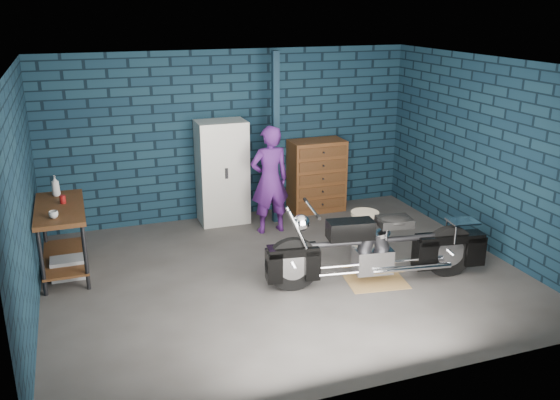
{
  "coord_description": "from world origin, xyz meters",
  "views": [
    {
      "loc": [
        -2.41,
        -6.59,
        3.38
      ],
      "look_at": [
        0.04,
        0.3,
        0.94
      ],
      "focal_mm": 38.0,
      "sensor_mm": 36.0,
      "label": 1
    }
  ],
  "objects_px": {
    "motorcycle": "(378,243)",
    "storage_bin": "(68,268)",
    "person": "(270,180)",
    "workbench": "(63,240)",
    "tool_chest": "(317,176)",
    "shop_stool": "(364,236)",
    "locker": "(222,172)"
  },
  "relations": [
    {
      "from": "motorcycle",
      "to": "storage_bin",
      "type": "bearing_deg",
      "value": 166.87
    },
    {
      "from": "storage_bin",
      "to": "locker",
      "type": "relative_size",
      "value": 0.25
    },
    {
      "from": "person",
      "to": "workbench",
      "type": "bearing_deg",
      "value": 7.55
    },
    {
      "from": "storage_bin",
      "to": "workbench",
      "type": "bearing_deg",
      "value": 96.2
    },
    {
      "from": "workbench",
      "to": "tool_chest",
      "type": "height_order",
      "value": "tool_chest"
    },
    {
      "from": "motorcycle",
      "to": "workbench",
      "type": "bearing_deg",
      "value": 164.55
    },
    {
      "from": "motorcycle",
      "to": "storage_bin",
      "type": "xyz_separation_m",
      "value": [
        -3.69,
        1.45,
        -0.4
      ]
    },
    {
      "from": "locker",
      "to": "tool_chest",
      "type": "height_order",
      "value": "locker"
    },
    {
      "from": "storage_bin",
      "to": "locker",
      "type": "bearing_deg",
      "value": 29.17
    },
    {
      "from": "person",
      "to": "locker",
      "type": "relative_size",
      "value": 1.01
    },
    {
      "from": "motorcycle",
      "to": "locker",
      "type": "xyz_separation_m",
      "value": [
        -1.28,
        2.8,
        0.29
      ]
    },
    {
      "from": "motorcycle",
      "to": "locker",
      "type": "distance_m",
      "value": 3.09
    },
    {
      "from": "motorcycle",
      "to": "shop_stool",
      "type": "distance_m",
      "value": 0.74
    },
    {
      "from": "motorcycle",
      "to": "locker",
      "type": "height_order",
      "value": "locker"
    },
    {
      "from": "workbench",
      "to": "motorcycle",
      "type": "bearing_deg",
      "value": -23.8
    },
    {
      "from": "locker",
      "to": "person",
      "type": "bearing_deg",
      "value": -49.9
    },
    {
      "from": "person",
      "to": "storage_bin",
      "type": "bearing_deg",
      "value": 11.02
    },
    {
      "from": "workbench",
      "to": "motorcycle",
      "type": "xyz_separation_m",
      "value": [
        3.71,
        -1.64,
        0.08
      ]
    },
    {
      "from": "person",
      "to": "locker",
      "type": "xyz_separation_m",
      "value": [
        -0.57,
        0.67,
        -0.01
      ]
    },
    {
      "from": "tool_chest",
      "to": "storage_bin",
      "type": "bearing_deg",
      "value": -161.59
    },
    {
      "from": "workbench",
      "to": "motorcycle",
      "type": "distance_m",
      "value": 4.05
    },
    {
      "from": "workbench",
      "to": "person",
      "type": "xyz_separation_m",
      "value": [
        3.0,
        0.49,
        0.38
      ]
    },
    {
      "from": "workbench",
      "to": "tool_chest",
      "type": "bearing_deg",
      "value": 15.96
    },
    {
      "from": "person",
      "to": "locker",
      "type": "height_order",
      "value": "person"
    },
    {
      "from": "person",
      "to": "storage_bin",
      "type": "height_order",
      "value": "person"
    },
    {
      "from": "motorcycle",
      "to": "locker",
      "type": "relative_size",
      "value": 1.48
    },
    {
      "from": "shop_stool",
      "to": "workbench",
      "type": "bearing_deg",
      "value": 166.31
    },
    {
      "from": "tool_chest",
      "to": "locker",
      "type": "bearing_deg",
      "value": 180.0
    },
    {
      "from": "person",
      "to": "tool_chest",
      "type": "bearing_deg",
      "value": -149.43
    },
    {
      "from": "storage_bin",
      "to": "tool_chest",
      "type": "relative_size",
      "value": 0.35
    },
    {
      "from": "person",
      "to": "shop_stool",
      "type": "bearing_deg",
      "value": 119.71
    },
    {
      "from": "shop_stool",
      "to": "motorcycle",
      "type": "bearing_deg",
      "value": -103.34
    }
  ]
}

